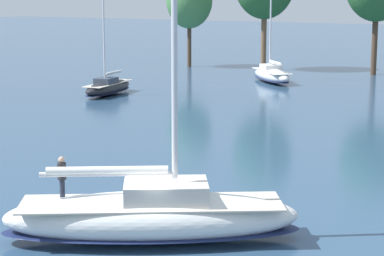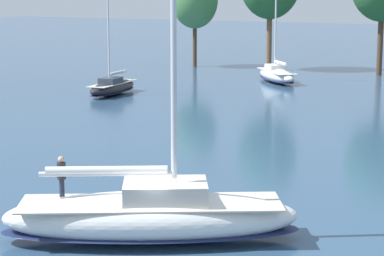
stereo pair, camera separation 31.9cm
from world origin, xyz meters
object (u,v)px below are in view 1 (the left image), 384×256
sailboat_main (152,214)px  sailboat_moored_far_slip (108,87)px  sailboat_moored_near_marina (272,74)px  tree_shore_right (189,0)px

sailboat_main → sailboat_moored_far_slip: bearing=129.9°
sailboat_moored_near_marina → sailboat_main: bearing=-69.6°
tree_shore_right → sailboat_main: bearing=-59.7°
tree_shore_right → sailboat_moored_far_slip: 28.77m
sailboat_moored_near_marina → sailboat_moored_far_slip: (-8.74, -17.15, -0.09)m
sailboat_main → sailboat_moored_near_marina: size_ratio=1.28×
sailboat_moored_far_slip → sailboat_main: bearing=-50.1°
tree_shore_right → sailboat_main: sailboat_main is taller
sailboat_main → sailboat_moored_near_marina: (-18.43, 49.64, -0.24)m
sailboat_main → tree_shore_right: bearing=120.3°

